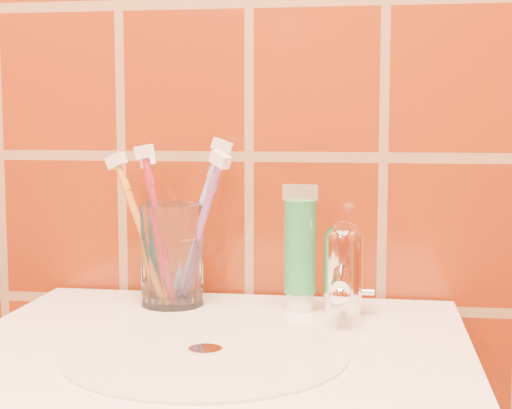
# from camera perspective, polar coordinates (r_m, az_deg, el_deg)

# --- Properties ---
(wall_back) EXTENTS (2.20, 0.02, 2.50)m
(wall_back) POSITION_cam_1_polar(r_m,az_deg,el_deg) (1.10, -0.43, 14.40)
(wall_back) COLOR maroon
(wall_back) RESTS_ON floor
(glass_tumbler) EXTENTS (0.09, 0.09, 0.13)m
(glass_tumbler) POSITION_cam_1_polar(r_m,az_deg,el_deg) (1.03, -6.12, -3.64)
(glass_tumbler) COLOR white
(glass_tumbler) RESTS_ON pedestal_sink
(toothpaste_tube) EXTENTS (0.05, 0.04, 0.16)m
(toothpaste_tube) POSITION_cam_1_polar(r_m,az_deg,el_deg) (1.00, 3.22, -3.47)
(toothpaste_tube) COLOR white
(toothpaste_tube) RESTS_ON pedestal_sink
(faucet) EXTENTS (0.05, 0.11, 0.12)m
(faucet) POSITION_cam_1_polar(r_m,az_deg,el_deg) (0.98, 6.34, -4.42)
(faucet) COLOR white
(faucet) RESTS_ON pedestal_sink
(toothbrush_0) EXTENTS (0.14, 0.13, 0.20)m
(toothbrush_0) POSITION_cam_1_polar(r_m,az_deg,el_deg) (1.04, -8.29, -1.90)
(toothbrush_0) COLOR orange
(toothbrush_0) RESTS_ON glass_tumbler
(toothbrush_1) EXTENTS (0.16, 0.14, 0.23)m
(toothbrush_1) POSITION_cam_1_polar(r_m,az_deg,el_deg) (1.05, -4.38, -1.27)
(toothbrush_1) COLOR #7490CE
(toothbrush_1) RESTS_ON glass_tumbler
(toothbrush_2) EXTENTS (0.13, 0.14, 0.21)m
(toothbrush_2) POSITION_cam_1_polar(r_m,az_deg,el_deg) (1.05, -7.28, -1.82)
(toothbrush_2) COLOR #0B4F61
(toothbrush_2) RESTS_ON glass_tumbler
(toothbrush_3) EXTENTS (0.17, 0.15, 0.22)m
(toothbrush_3) POSITION_cam_1_polar(r_m,az_deg,el_deg) (1.01, -4.18, -1.97)
(toothbrush_3) COLOR #804A9F
(toothbrush_3) RESTS_ON glass_tumbler
(toothbrush_4) EXTENTS (0.09, 0.08, 0.22)m
(toothbrush_4) POSITION_cam_1_polar(r_m,az_deg,el_deg) (1.02, -7.07, -1.71)
(toothbrush_4) COLOR #AD2535
(toothbrush_4) RESTS_ON glass_tumbler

